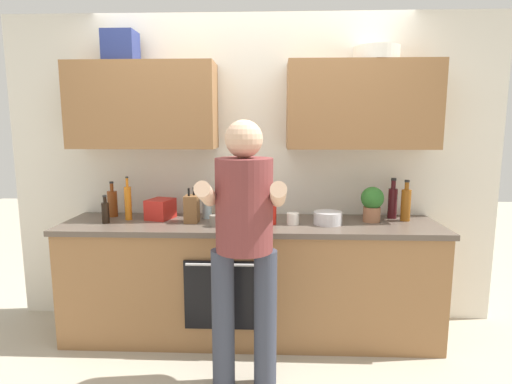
{
  "coord_description": "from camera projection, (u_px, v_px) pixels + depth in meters",
  "views": [
    {
      "loc": [
        0.16,
        -3.03,
        1.61
      ],
      "look_at": [
        0.05,
        -0.1,
        1.15
      ],
      "focal_mm": 28.89,
      "sensor_mm": 36.0,
      "label": 1
    }
  ],
  "objects": [
    {
      "name": "cup_coffee",
      "position": [
        293.0,
        219.0,
        3.05
      ],
      "size": [
        0.09,
        0.09,
        0.09
      ],
      "primitive_type": "cylinder",
      "color": "white",
      "rests_on": "counter"
    },
    {
      "name": "back_wall_unit",
      "position": [
        252.0,
        142.0,
        3.29
      ],
      "size": [
        4.0,
        0.39,
        2.5
      ],
      "color": "silver",
      "rests_on": "ground"
    },
    {
      "name": "bottle_juice",
      "position": [
        128.0,
        202.0,
        3.19
      ],
      "size": [
        0.05,
        0.05,
        0.34
      ],
      "color": "orange",
      "rests_on": "counter"
    },
    {
      "name": "ground_plane",
      "position": [
        250.0,
        334.0,
        3.25
      ],
      "size": [
        12.0,
        12.0,
        0.0
      ],
      "primitive_type": "plane",
      "color": "#B2A893"
    },
    {
      "name": "bottle_water",
      "position": [
        207.0,
        208.0,
        3.24
      ],
      "size": [
        0.07,
        0.07,
        0.22
      ],
      "color": "silver",
      "rests_on": "counter"
    },
    {
      "name": "bottle_syrup",
      "position": [
        406.0,
        204.0,
        3.15
      ],
      "size": [
        0.07,
        0.07,
        0.32
      ],
      "color": "#8C4C14",
      "rests_on": "counter"
    },
    {
      "name": "potted_herb",
      "position": [
        372.0,
        202.0,
        3.12
      ],
      "size": [
        0.17,
        0.17,
        0.27
      ],
      "color": "#9E6647",
      "rests_on": "counter"
    },
    {
      "name": "bottle_vinegar",
      "position": [
        113.0,
        203.0,
        3.31
      ],
      "size": [
        0.08,
        0.08,
        0.28
      ],
      "color": "brown",
      "rests_on": "counter"
    },
    {
      "name": "bottle_soy",
      "position": [
        105.0,
        212.0,
        3.08
      ],
      "size": [
        0.06,
        0.06,
        0.21
      ],
      "color": "black",
      "rests_on": "counter"
    },
    {
      "name": "knife_block",
      "position": [
        192.0,
        209.0,
        3.11
      ],
      "size": [
        0.1,
        0.14,
        0.26
      ],
      "color": "brown",
      "rests_on": "counter"
    },
    {
      "name": "bottle_hotsauce",
      "position": [
        272.0,
        210.0,
        3.04
      ],
      "size": [
        0.06,
        0.06,
        0.25
      ],
      "color": "red",
      "rests_on": "counter"
    },
    {
      "name": "mixing_bowl",
      "position": [
        328.0,
        218.0,
        3.06
      ],
      "size": [
        0.21,
        0.21,
        0.09
      ],
      "primitive_type": "cylinder",
      "color": "silver",
      "rests_on": "counter"
    },
    {
      "name": "cup_stoneware",
      "position": [
        215.0,
        221.0,
        2.98
      ],
      "size": [
        0.08,
        0.08,
        0.08
      ],
      "primitive_type": "cylinder",
      "color": "slate",
      "rests_on": "counter"
    },
    {
      "name": "bottle_wine",
      "position": [
        393.0,
        202.0,
        3.24
      ],
      "size": [
        0.07,
        0.07,
        0.32
      ],
      "color": "#471419",
      "rests_on": "counter"
    },
    {
      "name": "bottle_oil",
      "position": [
        223.0,
        206.0,
        3.31
      ],
      "size": [
        0.08,
        0.08,
        0.21
      ],
      "color": "olive",
      "rests_on": "counter"
    },
    {
      "name": "person_standing",
      "position": [
        244.0,
        235.0,
        2.44
      ],
      "size": [
        0.49,
        0.45,
        1.66
      ],
      "color": "#383D4C",
      "rests_on": "ground"
    },
    {
      "name": "counter",
      "position": [
        250.0,
        279.0,
        3.18
      ],
      "size": [
        2.84,
        0.67,
        0.9
      ],
      "color": "olive",
      "rests_on": "ground"
    },
    {
      "name": "grocery_bag_crisps",
      "position": [
        160.0,
        209.0,
        3.23
      ],
      "size": [
        0.22,
        0.25,
        0.16
      ],
      "primitive_type": "cube",
      "rotation": [
        0.0,
        0.0,
        -0.29
      ],
      "color": "red",
      "rests_on": "counter"
    }
  ]
}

